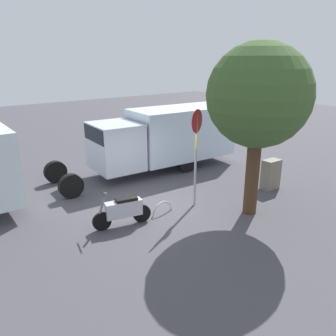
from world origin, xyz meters
name	(u,v)px	position (x,y,z in m)	size (l,w,h in m)	color
ground_plane	(153,205)	(0.00, 0.00, 0.00)	(60.00, 60.00, 0.00)	#47454C
box_truck_near	(163,136)	(-2.76, -2.98, 1.54)	(8.57, 2.83, 2.72)	black
motorcycle	(123,210)	(1.55, 0.62, 0.52)	(1.78, 0.70, 1.20)	black
stop_sign	(196,143)	(-1.15, 0.85, 2.20)	(0.71, 0.33, 3.30)	#9E9EA3
street_tree	(259,97)	(-2.16, 2.40, 3.75)	(3.12, 3.12, 5.35)	#47301E
utility_cabinet	(271,174)	(-4.49, 1.53, 0.58)	(0.69, 0.43, 1.16)	slate
bike_rack_hoop	(162,213)	(0.13, 0.68, 0.00)	(0.85, 0.85, 0.05)	#B7B7BC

